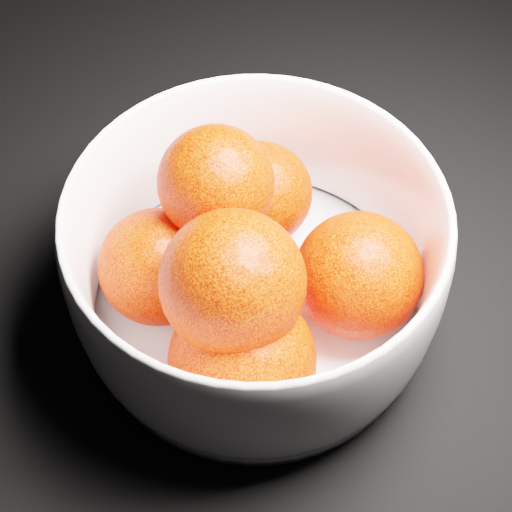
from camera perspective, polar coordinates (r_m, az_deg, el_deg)
bowl at (r=0.48m, az=0.00°, el=-0.43°), size 0.25×0.25×0.12m
orange_pile at (r=0.46m, az=-0.56°, el=-1.14°), size 0.19×0.19×0.14m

